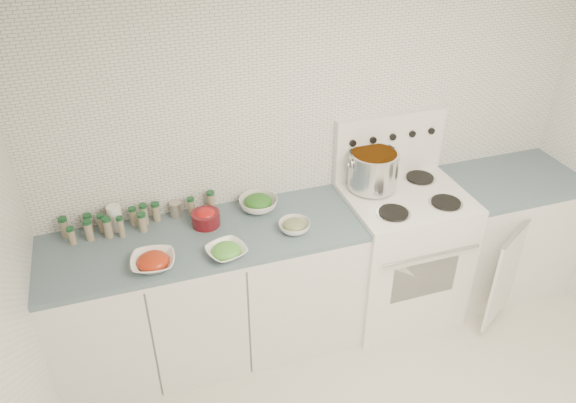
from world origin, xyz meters
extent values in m
cube|color=white|center=(0.00, 1.51, 1.25)|extent=(3.50, 0.02, 2.50)
cube|color=white|center=(-0.82, 1.19, 0.43)|extent=(1.85, 0.62, 0.86)
cube|color=#4A5F6F|center=(-0.82, 1.19, 0.88)|extent=(1.85, 0.62, 0.03)
cube|color=white|center=(0.48, 1.18, 0.46)|extent=(0.76, 0.65, 0.92)
cube|color=black|center=(0.48, 0.86, 0.50)|extent=(0.45, 0.01, 0.28)
cylinder|color=silver|center=(0.48, 0.82, 0.72)|extent=(0.65, 0.02, 0.02)
cube|color=white|center=(0.48, 1.18, 0.93)|extent=(0.76, 0.65, 0.01)
cube|color=white|center=(0.48, 1.47, 1.15)|extent=(0.76, 0.06, 0.43)
cylinder|color=silver|center=(0.30, 1.02, 0.94)|extent=(0.21, 0.21, 0.01)
cylinder|color=black|center=(0.30, 1.02, 0.94)|extent=(0.18, 0.18, 0.01)
cylinder|color=silver|center=(0.66, 1.02, 0.94)|extent=(0.21, 0.21, 0.01)
cylinder|color=black|center=(0.66, 1.02, 0.94)|extent=(0.18, 0.18, 0.01)
cylinder|color=silver|center=(0.30, 1.33, 0.94)|extent=(0.21, 0.21, 0.01)
cylinder|color=black|center=(0.30, 1.33, 0.94)|extent=(0.18, 0.18, 0.01)
cylinder|color=silver|center=(0.66, 1.33, 0.94)|extent=(0.21, 0.21, 0.01)
cylinder|color=black|center=(0.66, 1.33, 0.94)|extent=(0.18, 0.18, 0.01)
cylinder|color=black|center=(0.20, 1.44, 1.22)|extent=(0.04, 0.02, 0.04)
cylinder|color=black|center=(0.34, 1.44, 1.22)|extent=(0.04, 0.02, 0.04)
cylinder|color=black|center=(0.48, 1.44, 1.22)|extent=(0.04, 0.02, 0.04)
cylinder|color=black|center=(0.62, 1.44, 1.22)|extent=(0.04, 0.02, 0.04)
cylinder|color=black|center=(0.76, 1.44, 1.22)|extent=(0.04, 0.02, 0.04)
cube|color=white|center=(1.30, 1.19, 0.43)|extent=(0.89, 0.62, 0.86)
cube|color=#4A5F6F|center=(1.30, 1.19, 0.88)|extent=(0.89, 0.62, 0.03)
cube|color=white|center=(1.04, 0.78, 0.43)|extent=(0.35, 0.22, 0.70)
cylinder|color=silver|center=(0.30, 1.33, 1.07)|extent=(0.31, 0.31, 0.24)
cylinder|color=orange|center=(0.30, 1.33, 1.17)|extent=(0.28, 0.28, 0.03)
torus|color=silver|center=(0.14, 1.33, 1.14)|extent=(0.01, 0.08, 0.08)
torus|color=silver|center=(0.47, 1.33, 1.14)|extent=(0.01, 0.08, 0.08)
imported|color=white|center=(-1.13, 1.01, 0.93)|extent=(0.27, 0.27, 0.06)
ellipsoid|color=#B8360F|center=(-1.13, 1.01, 0.94)|extent=(0.17, 0.17, 0.08)
imported|color=white|center=(-0.73, 0.98, 0.93)|extent=(0.26, 0.26, 0.05)
ellipsoid|color=#468E2E|center=(-0.73, 0.98, 0.94)|extent=(0.15, 0.15, 0.07)
imported|color=white|center=(-0.44, 1.37, 0.94)|extent=(0.27, 0.27, 0.07)
ellipsoid|color=#185719|center=(-0.44, 1.37, 0.96)|extent=(0.17, 0.17, 0.08)
imported|color=white|center=(-0.31, 1.08, 0.93)|extent=(0.20, 0.20, 0.06)
ellipsoid|color=#2C4F1F|center=(-0.31, 1.08, 0.94)|extent=(0.13, 0.13, 0.06)
cylinder|color=#540E15|center=(-0.78, 1.30, 0.94)|extent=(0.17, 0.17, 0.08)
ellipsoid|color=red|center=(-0.78, 1.30, 0.97)|extent=(0.12, 0.12, 0.06)
cylinder|color=white|center=(-1.29, 1.42, 0.98)|extent=(0.09, 0.09, 0.16)
cylinder|color=#A79B8D|center=(-0.93, 1.45, 0.95)|extent=(0.07, 0.07, 0.10)
cylinder|color=gray|center=(-1.57, 1.44, 0.95)|extent=(0.05, 0.05, 0.11)
cylinder|color=#134322|center=(-1.57, 1.44, 1.02)|extent=(0.05, 0.05, 0.02)
cylinder|color=gray|center=(-1.44, 1.45, 0.95)|extent=(0.05, 0.05, 0.10)
cylinder|color=#134322|center=(-1.44, 1.45, 1.01)|extent=(0.05, 0.05, 0.02)
cylinder|color=gray|center=(-1.37, 1.43, 0.95)|extent=(0.04, 0.04, 0.10)
cylinder|color=#134322|center=(-1.37, 1.43, 1.01)|extent=(0.04, 0.04, 0.02)
cylinder|color=gray|center=(-1.19, 1.43, 0.95)|extent=(0.04, 0.04, 0.10)
cylinder|color=#134322|center=(-1.19, 1.43, 1.01)|extent=(0.04, 0.04, 0.02)
cylinder|color=gray|center=(-1.12, 1.43, 0.96)|extent=(0.05, 0.05, 0.12)
cylinder|color=#134322|center=(-1.12, 1.43, 1.03)|extent=(0.05, 0.05, 0.02)
cylinder|color=gray|center=(-1.05, 1.44, 0.95)|extent=(0.05, 0.05, 0.11)
cylinder|color=#134322|center=(-1.05, 1.44, 1.01)|extent=(0.05, 0.05, 0.02)
cylinder|color=gray|center=(-0.84, 1.44, 0.95)|extent=(0.04, 0.04, 0.10)
cylinder|color=#134322|center=(-0.84, 1.44, 1.01)|extent=(0.04, 0.04, 0.02)
cylinder|color=gray|center=(-0.72, 1.45, 0.96)|extent=(0.05, 0.05, 0.11)
cylinder|color=#134322|center=(-0.72, 1.45, 1.02)|extent=(0.05, 0.05, 0.02)
cylinder|color=gray|center=(-1.53, 1.35, 0.95)|extent=(0.04, 0.04, 0.09)
cylinder|color=#134322|center=(-1.53, 1.35, 1.00)|extent=(0.04, 0.04, 0.02)
cylinder|color=gray|center=(-1.44, 1.36, 0.96)|extent=(0.05, 0.05, 0.11)
cylinder|color=#134322|center=(-1.44, 1.36, 1.02)|extent=(0.05, 0.05, 0.02)
cylinder|color=gray|center=(-1.33, 1.36, 0.96)|extent=(0.05, 0.05, 0.11)
cylinder|color=#134322|center=(-1.33, 1.36, 1.02)|extent=(0.05, 0.05, 0.02)
cylinder|color=gray|center=(-1.26, 1.34, 0.96)|extent=(0.04, 0.04, 0.12)
cylinder|color=#134322|center=(-1.26, 1.34, 1.03)|extent=(0.04, 0.04, 0.02)
cylinder|color=gray|center=(-1.14, 1.36, 0.95)|extent=(0.05, 0.05, 0.10)
cylinder|color=#134322|center=(-1.14, 1.36, 1.01)|extent=(0.05, 0.05, 0.02)
camera|label=1|loc=(-1.18, -1.43, 2.82)|focal=35.00mm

